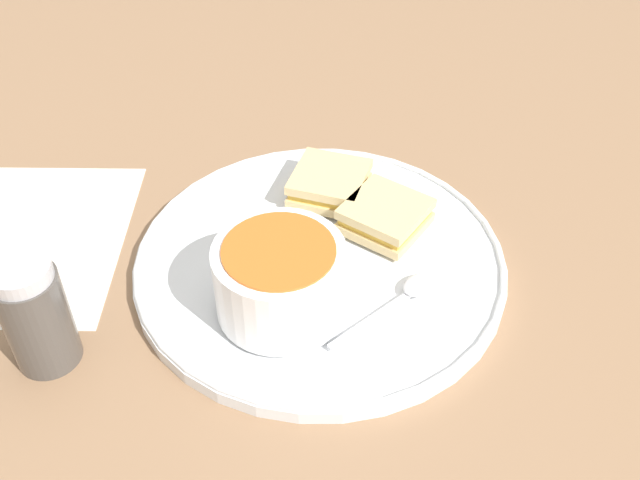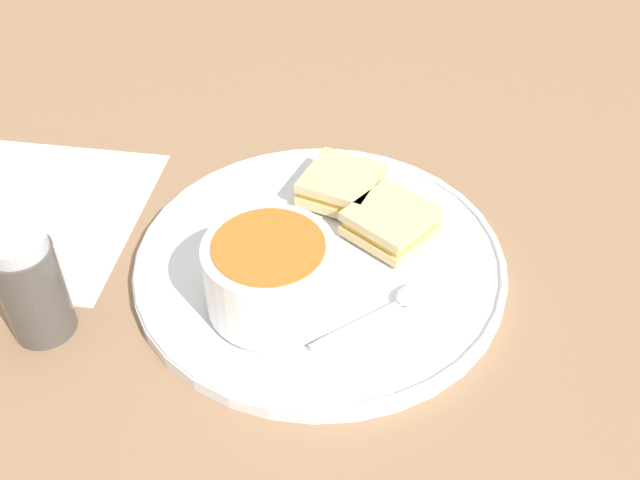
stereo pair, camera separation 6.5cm
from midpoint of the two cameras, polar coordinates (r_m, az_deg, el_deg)
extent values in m
plane|color=#8E6B4C|center=(0.68, 2.76, -2.30)|extent=(2.40, 2.40, 0.00)
cylinder|color=white|center=(0.67, 2.78, -1.91)|extent=(0.33, 0.33, 0.01)
torus|color=white|center=(0.67, 2.80, -1.44)|extent=(0.33, 0.33, 0.01)
cylinder|color=white|center=(0.62, -0.70, -4.73)|extent=(0.06, 0.06, 0.01)
cylinder|color=white|center=(0.60, -0.72, -2.87)|extent=(0.11, 0.11, 0.06)
cylinder|color=orange|center=(0.58, -0.74, -0.74)|extent=(0.09, 0.09, 0.01)
cube|color=silver|center=(0.61, 6.01, -6.57)|extent=(0.08, 0.05, 0.00)
ellipsoid|color=silver|center=(0.63, 10.13, -4.22)|extent=(0.04, 0.04, 0.01)
cube|color=#DBBC7F|center=(0.69, 8.10, 0.76)|extent=(0.09, 0.09, 0.01)
cube|color=gold|center=(0.69, 8.16, 1.27)|extent=(0.08, 0.08, 0.01)
cube|color=#DBBC7F|center=(0.68, 8.23, 1.79)|extent=(0.09, 0.09, 0.01)
cube|color=#DBBC7F|center=(0.73, 4.22, 3.60)|extent=(0.07, 0.07, 0.01)
cube|color=gold|center=(0.72, 4.25, 4.11)|extent=(0.06, 0.06, 0.01)
cube|color=#DBBC7F|center=(0.72, 4.29, 4.62)|extent=(0.07, 0.07, 0.01)
cylinder|color=#4C4742|center=(0.63, -18.28, -3.83)|extent=(0.05, 0.05, 0.09)
cylinder|color=#B7B7BC|center=(0.59, -19.30, -0.46)|extent=(0.05, 0.05, 0.01)
camera|label=1|loc=(0.03, -87.13, 2.61)|focal=42.00mm
camera|label=2|loc=(0.03, 92.87, -2.61)|focal=42.00mm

